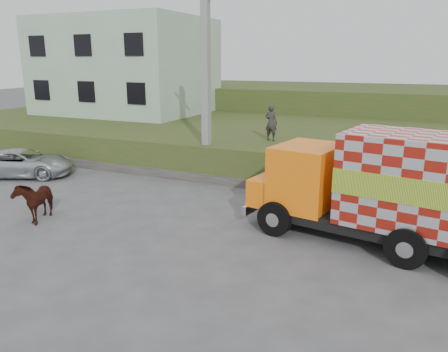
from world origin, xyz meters
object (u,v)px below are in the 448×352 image
at_px(utility_pole, 206,81).
at_px(suv, 22,163).
at_px(cargo_truck, 390,189).
at_px(pedestrian, 271,123).
at_px(cow, 35,199).

height_order(utility_pole, suv, utility_pole).
xyz_separation_m(cargo_truck, pedestrian, (-5.29, 6.06, 0.68)).
distance_m(cargo_truck, pedestrian, 8.07).
relative_size(cargo_truck, suv, 1.71).
height_order(cow, suv, cow).
bearing_deg(cow, utility_pole, 46.20).
height_order(suv, pedestrian, pedestrian).
bearing_deg(utility_pole, cargo_truck, -28.94).
bearing_deg(suv, cow, -152.24).
xyz_separation_m(suv, pedestrian, (9.65, 4.74, 1.69)).
distance_m(utility_pole, cow, 7.85).
bearing_deg(cow, suv, 121.14).
xyz_separation_m(utility_pole, cargo_truck, (7.43, -4.11, -2.47)).
bearing_deg(cargo_truck, cow, -156.51).
xyz_separation_m(cow, pedestrian, (4.92, 8.45, 1.62)).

